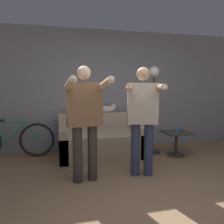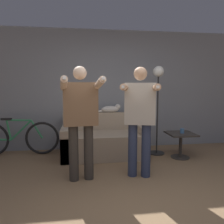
% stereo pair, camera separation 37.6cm
% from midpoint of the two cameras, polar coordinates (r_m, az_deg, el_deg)
% --- Properties ---
extents(ground_plane, '(16.00, 16.00, 0.00)m').
position_cam_midpoint_polar(ground_plane, '(2.77, 6.94, -23.41)').
color(ground_plane, '#846647').
extents(wall_back, '(10.00, 0.05, 2.60)m').
position_cam_midpoint_polar(wall_back, '(4.89, -3.60, 5.72)').
color(wall_back, gray).
rests_on(wall_back, ground_plane).
extents(couch, '(1.65, 0.87, 0.83)m').
position_cam_midpoint_polar(couch, '(4.42, -5.28, -7.74)').
color(couch, tan).
rests_on(couch, ground_plane).
extents(person_left, '(0.60, 0.71, 1.67)m').
position_cam_midpoint_polar(person_left, '(3.14, -10.53, -0.84)').
color(person_left, '#38332D').
rests_on(person_left, ground_plane).
extents(person_right, '(0.63, 0.77, 1.67)m').
position_cam_midpoint_polar(person_right, '(3.31, 4.80, -0.55)').
color(person_right, '#2D3856').
rests_on(person_right, ground_plane).
extents(cat, '(0.53, 0.14, 0.18)m').
position_cam_midpoint_polar(cat, '(4.66, -3.67, 0.82)').
color(cat, silver).
rests_on(cat, couch).
extents(floor_lamp, '(0.32, 0.32, 1.79)m').
position_cam_midpoint_polar(floor_lamp, '(4.53, 8.50, 6.05)').
color(floor_lamp, black).
rests_on(floor_lamp, ground_plane).
extents(side_table, '(0.51, 0.51, 0.49)m').
position_cam_midpoint_polar(side_table, '(4.52, 14.18, -6.65)').
color(side_table, '#38332D').
rests_on(side_table, ground_plane).
extents(cup, '(0.08, 0.08, 0.09)m').
position_cam_midpoint_polar(cup, '(4.48, 14.53, -4.44)').
color(cup, '#3D6693').
rests_on(cup, side_table).
extents(bicycle, '(1.65, 0.07, 0.76)m').
position_cam_midpoint_polar(bicycle, '(4.73, -27.13, -6.66)').
color(bicycle, black).
rests_on(bicycle, ground_plane).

